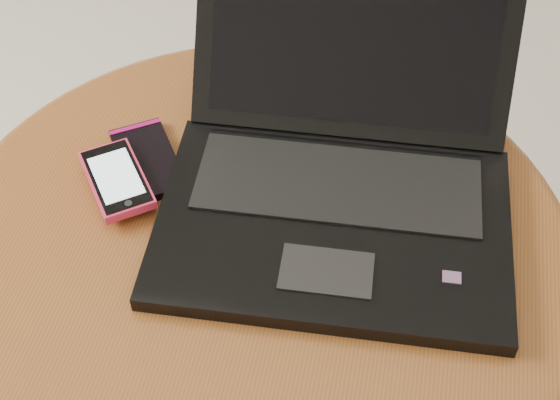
# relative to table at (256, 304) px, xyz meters

# --- Properties ---
(table) EXTENTS (0.70, 0.70, 0.56)m
(table) POSITION_rel_table_xyz_m (0.00, 0.00, 0.00)
(table) COLOR #552716
(table) RESTS_ON ground
(laptop) EXTENTS (0.39, 0.41, 0.21)m
(laptop) POSITION_rel_table_xyz_m (0.08, 0.09, 0.16)
(laptop) COLOR black
(laptop) RESTS_ON table
(phone_black) EXTENTS (0.12, 0.13, 0.01)m
(phone_black) POSITION_rel_table_xyz_m (-0.15, 0.09, 0.12)
(phone_black) COLOR black
(phone_black) RESTS_ON table
(phone_pink) EXTENTS (0.11, 0.12, 0.01)m
(phone_pink) POSITION_rel_table_xyz_m (-0.17, 0.04, 0.14)
(phone_pink) COLOR #EB2D58
(phone_pink) RESTS_ON phone_black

